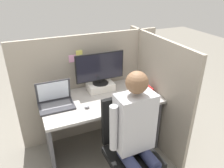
% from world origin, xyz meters
% --- Properties ---
extents(ground_plane, '(12.00, 12.00, 0.00)m').
position_xyz_m(ground_plane, '(0.00, 0.00, 0.00)').
color(ground_plane, slate).
extents(cubicle_panel_back, '(1.84, 0.05, 1.39)m').
position_xyz_m(cubicle_panel_back, '(-0.00, 0.73, 0.70)').
color(cubicle_panel_back, gray).
rests_on(cubicle_panel_back, ground).
extents(cubicle_panel_right, '(0.04, 1.35, 1.39)m').
position_xyz_m(cubicle_panel_right, '(0.69, 0.28, 0.69)').
color(cubicle_panel_right, gray).
rests_on(cubicle_panel_right, ground).
extents(desk, '(1.34, 0.71, 0.73)m').
position_xyz_m(desk, '(0.00, 0.35, 0.54)').
color(desk, '#9E9993').
rests_on(desk, ground).
extents(paper_box, '(0.32, 0.20, 0.09)m').
position_xyz_m(paper_box, '(0.08, 0.55, 0.77)').
color(paper_box, white).
rests_on(paper_box, desk).
extents(monitor, '(0.59, 0.19, 0.39)m').
position_xyz_m(monitor, '(0.08, 0.55, 1.02)').
color(monitor, black).
rests_on(monitor, paper_box).
extents(laptop, '(0.37, 0.26, 0.27)m').
position_xyz_m(laptop, '(-0.50, 0.39, 0.78)').
color(laptop, '#2D2D33').
rests_on(laptop, desk).
extents(mouse, '(0.06, 0.05, 0.03)m').
position_xyz_m(mouse, '(-0.21, 0.21, 0.75)').
color(mouse, gray).
rests_on(mouse, desk).
extents(stapler, '(0.05, 0.13, 0.06)m').
position_xyz_m(stapler, '(0.61, 0.28, 0.76)').
color(stapler, '#A31919').
rests_on(stapler, desk).
extents(carrot_toy, '(0.05, 0.12, 0.05)m').
position_xyz_m(carrot_toy, '(0.16, 0.17, 0.76)').
color(carrot_toy, orange).
rests_on(carrot_toy, desk).
extents(office_chair, '(0.52, 0.56, 0.97)m').
position_xyz_m(office_chair, '(0.06, -0.24, 0.50)').
color(office_chair, black).
rests_on(office_chair, ground).
extents(person, '(0.48, 0.42, 1.33)m').
position_xyz_m(person, '(0.06, -0.39, 0.77)').
color(person, '#282D4C').
rests_on(person, ground).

